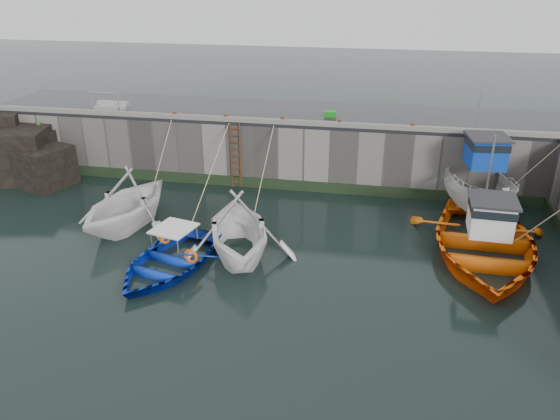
% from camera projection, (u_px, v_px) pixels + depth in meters
% --- Properties ---
extents(ground, '(120.00, 120.00, 0.00)m').
position_uv_depth(ground, '(217.00, 305.00, 17.14)').
color(ground, black).
rests_on(ground, ground).
extents(quay_back, '(30.00, 5.00, 3.00)m').
position_uv_depth(quay_back, '(287.00, 143.00, 27.74)').
color(quay_back, slate).
rests_on(quay_back, ground).
extents(road_back, '(30.00, 5.00, 0.16)m').
position_uv_depth(road_back, '(287.00, 113.00, 27.09)').
color(road_back, black).
rests_on(road_back, quay_back).
extents(kerb_back, '(30.00, 0.30, 0.20)m').
position_uv_depth(kerb_back, '(278.00, 121.00, 24.91)').
color(kerb_back, slate).
rests_on(kerb_back, road_back).
extents(algae_back, '(30.00, 0.08, 0.50)m').
position_uv_depth(algae_back, '(277.00, 184.00, 25.97)').
color(algae_back, black).
rests_on(algae_back, ground).
extents(rock_outcrop, '(5.85, 4.24, 3.41)m').
position_uv_depth(rock_outcrop, '(19.00, 153.00, 27.01)').
color(rock_outcrop, black).
rests_on(rock_outcrop, ground).
extents(ladder, '(0.51, 0.08, 3.20)m').
position_uv_depth(ladder, '(236.00, 155.00, 25.72)').
color(ladder, '#3F1E0F').
rests_on(ladder, ground).
extents(boat_near_white, '(5.41, 5.98, 2.75)m').
position_uv_depth(boat_near_white, '(129.00, 226.00, 22.39)').
color(boat_near_white, white).
rests_on(boat_near_white, ground).
extents(boat_near_white_rope, '(0.04, 3.71, 3.10)m').
position_uv_depth(boat_near_white_rope, '(164.00, 191.00, 25.81)').
color(boat_near_white_rope, tan).
rests_on(boat_near_white_rope, ground).
extents(boat_near_blue, '(4.66, 5.71, 1.04)m').
position_uv_depth(boat_near_blue, '(169.00, 267.00, 19.29)').
color(boat_near_blue, '#0B2FB3').
rests_on(boat_near_blue, ground).
extents(boat_near_blue_rope, '(0.04, 6.14, 3.10)m').
position_uv_depth(boat_near_blue_rope, '(213.00, 208.00, 24.02)').
color(boat_near_blue_rope, tan).
rests_on(boat_near_blue_rope, ground).
extents(boat_near_blacktrim, '(5.97, 6.41, 2.74)m').
position_uv_depth(boat_near_blacktrim, '(239.00, 255.00, 20.14)').
color(boat_near_blacktrim, white).
rests_on(boat_near_blacktrim, ground).
extents(boat_near_blacktrim_rope, '(0.04, 4.93, 3.10)m').
position_uv_depth(boat_near_blacktrim_rope, '(265.00, 206.00, 24.26)').
color(boat_near_blacktrim_rope, tan).
rests_on(boat_near_blacktrim_rope, ground).
extents(boat_far_white, '(3.24, 6.85, 5.55)m').
position_uv_depth(boat_far_white, '(476.00, 186.00, 23.48)').
color(boat_far_white, silver).
rests_on(boat_far_white, ground).
extents(boat_far_orange, '(5.74, 7.82, 4.58)m').
position_uv_depth(boat_far_orange, '(483.00, 243.00, 19.88)').
color(boat_far_orange, orange).
rests_on(boat_far_orange, ground).
extents(fish_crate, '(0.58, 0.46, 0.27)m').
position_uv_depth(fish_crate, '(330.00, 114.00, 26.04)').
color(fish_crate, '#187D16').
rests_on(fish_crate, road_back).
extents(railing, '(1.60, 1.05, 1.00)m').
position_uv_depth(railing, '(111.00, 105.00, 27.35)').
color(railing, '#A5A8AD').
rests_on(railing, road_back).
extents(bollard_a, '(0.18, 0.18, 0.28)m').
position_uv_depth(bollard_a, '(175.00, 115.00, 25.84)').
color(bollard_a, '#3F1E0F').
rests_on(bollard_a, road_back).
extents(bollard_b, '(0.18, 0.18, 0.28)m').
position_uv_depth(bollard_b, '(226.00, 117.00, 25.41)').
color(bollard_b, '#3F1E0F').
rests_on(bollard_b, road_back).
extents(bollard_c, '(0.18, 0.18, 0.28)m').
position_uv_depth(bollard_c, '(283.00, 120.00, 24.95)').
color(bollard_c, '#3F1E0F').
rests_on(bollard_c, road_back).
extents(bollard_d, '(0.18, 0.18, 0.28)m').
position_uv_depth(bollard_d, '(340.00, 123.00, 24.50)').
color(bollard_d, '#3F1E0F').
rests_on(bollard_d, road_back).
extents(bollard_e, '(0.18, 0.18, 0.28)m').
position_uv_depth(bollard_e, '(412.00, 127.00, 23.95)').
color(bollard_e, '#3F1E0F').
rests_on(bollard_e, road_back).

